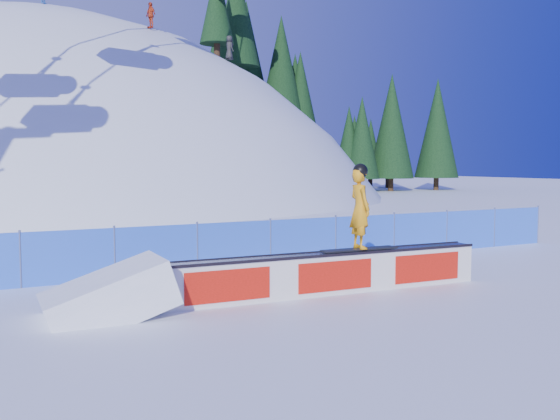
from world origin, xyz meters
TOP-DOWN VIEW (x-y plane):
  - ground at (0.00, 0.00)m, footprint 160.00×160.00m
  - snow_hill at (0.00, 42.00)m, footprint 64.00×64.00m
  - treeline at (25.17, 40.27)m, footprint 26.28×12.96m
  - safety_fence at (0.00, 4.50)m, footprint 22.05×0.05m
  - rail_box at (0.57, 0.95)m, footprint 7.14×0.79m
  - snow_ramp at (-3.89, 1.13)m, footprint 2.34×1.52m
  - snowboarder at (1.28, 0.92)m, footprint 1.74×0.65m
  - distant_skiers at (1.92, 31.16)m, footprint 17.55×9.86m

SIDE VIEW (x-z plane):
  - snow_hill at x=0.00m, z-range -50.00..14.00m
  - ground at x=0.00m, z-range 0.00..0.00m
  - snow_ramp at x=-3.89m, z-range -0.71..0.71m
  - rail_box at x=0.57m, z-range -0.01..0.85m
  - safety_fence at x=0.00m, z-range -0.05..1.25m
  - snowboarder at x=1.28m, z-range 0.84..2.65m
  - treeline at x=25.17m, z-range -1.04..19.35m
  - distant_skiers at x=1.92m, z-range 9.24..14.76m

